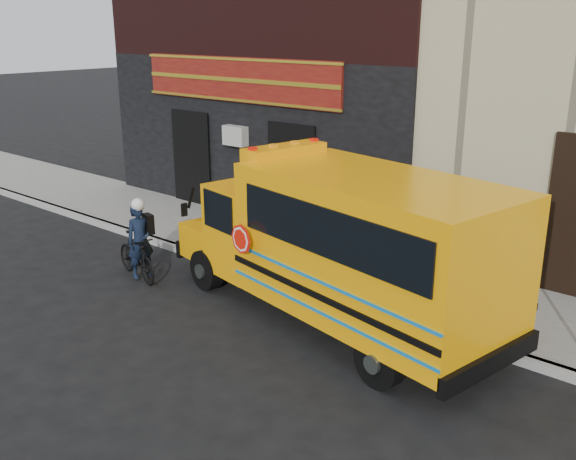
% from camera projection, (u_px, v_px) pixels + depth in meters
% --- Properties ---
extents(ground, '(120.00, 120.00, 0.00)m').
position_uv_depth(ground, '(232.00, 352.00, 10.21)').
color(ground, black).
rests_on(ground, ground).
extents(curb, '(40.00, 0.20, 0.15)m').
position_uv_depth(curb, '(329.00, 297.00, 12.09)').
color(curb, '#989892').
rests_on(curb, ground).
extents(sidewalk, '(40.00, 3.00, 0.15)m').
position_uv_depth(sidewalk, '(372.00, 274.00, 13.18)').
color(sidewalk, slate).
rests_on(sidewalk, ground).
extents(school_bus, '(7.18, 3.40, 2.92)m').
position_uv_depth(school_bus, '(344.00, 243.00, 10.69)').
color(school_bus, black).
rests_on(school_bus, ground).
extents(bicycle, '(1.65, 0.79, 0.95)m').
position_uv_depth(bicycle, '(136.00, 256.00, 13.05)').
color(bicycle, black).
rests_on(bicycle, ground).
extents(cyclist, '(0.50, 0.64, 1.54)m').
position_uv_depth(cyclist, '(141.00, 243.00, 12.92)').
color(cyclist, black).
rests_on(cyclist, ground).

